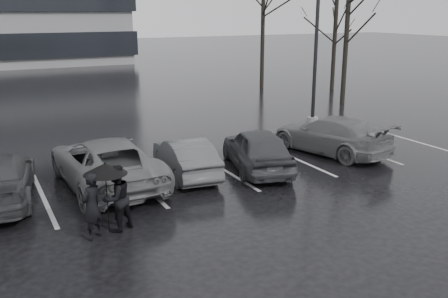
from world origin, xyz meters
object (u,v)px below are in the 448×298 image
car_west_b (106,162)px  car_east (330,135)px  car_main (257,149)px  tree_north (263,22)px  car_west_a (185,157)px  pedestrian_right (117,198)px  tree_east (347,30)px  lamp_post (317,27)px  pedestrian_left (92,206)px  tree_ne (335,35)px

car_west_b → car_east: car_west_b is taller
car_main → tree_north: tree_north is taller
car_west_a → pedestrian_right: bearing=50.9°
tree_east → tree_north: 7.08m
car_west_a → lamp_post: lamp_post is taller
tree_east → car_west_a: bearing=-148.9°
car_main → tree_east: (10.42, 8.16, 3.31)m
pedestrian_left → lamp_post: bearing=177.2°
car_main → pedestrian_left: 6.50m
car_main → car_west_a: car_main is taller
pedestrian_left → pedestrian_right: bearing=160.2°
lamp_post → car_main: bearing=-140.1°
pedestrian_right → tree_ne: 23.55m
car_east → lamp_post: (2.67, 4.58, 3.60)m
pedestrian_left → tree_north: 23.79m
car_east → tree_east: (7.06, 7.69, 3.33)m
car_west_b → pedestrian_left: pedestrian_left is taller
car_west_b → tree_north: tree_north is taller
pedestrian_left → tree_east: 19.88m
car_west_b → car_east: size_ratio=1.13×
car_west_b → pedestrian_left: (-1.17, -3.36, 0.05)m
car_west_a → tree_east: tree_east is taller
car_west_a → tree_east: size_ratio=0.45×
car_east → pedestrian_left: pedestrian_left is taller
car_main → lamp_post: (6.03, 5.05, 3.58)m
car_east → lamp_post: 6.41m
tree_east → tree_ne: size_ratio=1.14×
car_main → lamp_post: bearing=-125.0°
pedestrian_right → tree_north: (14.72, 17.68, 3.46)m
tree_east → lamp_post: bearing=-144.7°
pedestrian_right → tree_north: 23.26m
car_west_b → lamp_post: (10.78, 4.38, 3.55)m
car_main → tree_east: size_ratio=0.50×
pedestrian_left → pedestrian_right: (0.62, 0.18, 0.02)m
pedestrian_right → tree_east: bearing=-171.5°
car_west_b → tree_ne: bearing=-149.2°
pedestrian_left → car_west_b: bearing=-144.9°
car_east → tree_north: bearing=-126.1°
car_west_b → tree_ne: size_ratio=0.74×
tree_ne → car_west_b: bearing=-147.0°
car_east → lamp_post: lamp_post is taller
pedestrian_left → lamp_post: (11.95, 7.74, 3.50)m
car_west_a → pedestrian_right: 4.27m
car_west_b → car_east: bearing=176.3°
car_west_b → car_main: bearing=169.7°
car_west_b → tree_north: (14.17, 14.49, 3.53)m
tree_east → tree_north: bearing=98.1°
car_west_a → pedestrian_left: size_ratio=2.33×
pedestrian_left → tree_east: size_ratio=0.19×
lamp_post → tree_north: lamp_post is taller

